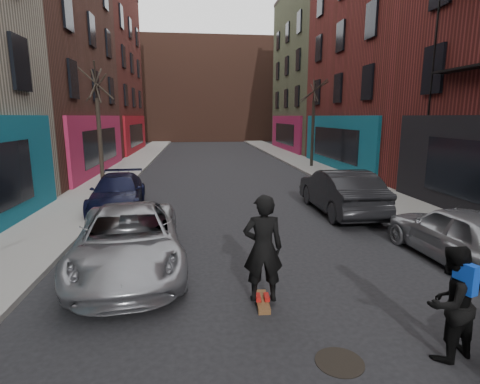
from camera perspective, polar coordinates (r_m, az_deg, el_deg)
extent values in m
cube|color=gray|center=(31.25, -15.21, 4.83)|extent=(2.50, 84.00, 0.13)
cube|color=gray|center=(31.89, 7.69, 5.26)|extent=(2.50, 84.00, 0.13)
cube|color=#47281E|center=(56.85, -5.21, 15.00)|extent=(40.00, 10.00, 14.00)
imported|color=gray|center=(8.95, -16.61, -6.96)|extent=(2.93, 5.32, 1.41)
imported|color=black|center=(14.83, -18.13, -0.04)|extent=(2.11, 4.57, 1.29)
imported|color=gray|center=(10.45, 30.36, -5.50)|extent=(1.82, 4.16, 1.39)
imported|color=black|center=(14.04, 15.01, 0.14)|extent=(1.69, 4.85, 1.60)
cube|color=brown|center=(7.32, 3.41, -16.33)|extent=(0.27, 0.81, 0.10)
imported|color=black|center=(6.89, 3.52, -8.55)|extent=(0.76, 0.53, 2.01)
imported|color=black|center=(6.31, 29.32, -14.51)|extent=(0.99, 0.87, 1.70)
cube|color=#0D3CC1|center=(6.05, 31.14, -11.15)|extent=(0.23, 0.33, 0.42)
cylinder|color=black|center=(6.06, 14.93, -23.75)|extent=(0.82, 0.82, 0.01)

